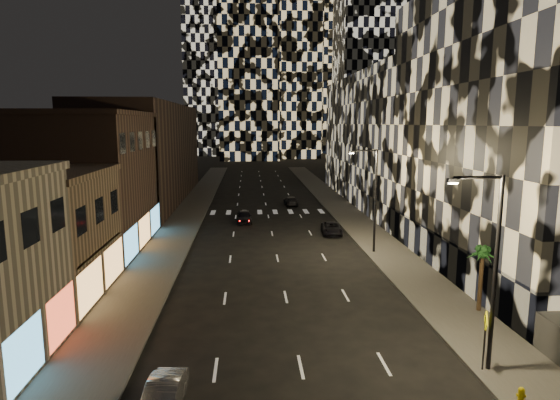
{
  "coord_description": "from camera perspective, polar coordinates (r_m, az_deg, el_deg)",
  "views": [
    {
      "loc": [
        -2.35,
        -9.36,
        11.36
      ],
      "look_at": [
        -0.17,
        23.06,
        6.0
      ],
      "focal_mm": 30.0,
      "sensor_mm": 36.0,
      "label": 1
    }
  ],
  "objects": [
    {
      "name": "sidewalk_right",
      "position": [
        61.67,
        7.78,
        -1.26
      ],
      "size": [
        4.0,
        120.0,
        0.15
      ],
      "primitive_type": "cube",
      "color": "#47443F",
      "rests_on": "ground"
    },
    {
      "name": "curb_right",
      "position": [
        61.29,
        5.86,
        -1.29
      ],
      "size": [
        0.2,
        120.0,
        0.15
      ],
      "primitive_type": "cube",
      "color": "#4C4C47",
      "rests_on": "ground"
    },
    {
      "name": "retail_brown",
      "position": [
        45.61,
        -22.56,
        1.9
      ],
      "size": [
        10.0,
        15.0,
        12.0
      ],
      "primitive_type": "cube",
      "color": "#463027",
      "rests_on": "ground"
    },
    {
      "name": "retail_filler_left",
      "position": [
        71.02,
        -15.81,
        5.5
      ],
      "size": [
        10.0,
        40.0,
        14.0
      ],
      "primitive_type": "cube",
      "color": "#463027",
      "rests_on": "ground"
    },
    {
      "name": "car_silver_parked",
      "position": [
        20.63,
        -14.1,
        -22.3
      ],
      "size": [
        1.59,
        3.88,
        1.25
      ],
      "primitive_type": "imported",
      "rotation": [
        0.0,
        0.0,
        -0.07
      ],
      "color": "#A2A2A7",
      "rests_on": "ground"
    },
    {
      "name": "midrise_filler_right",
      "position": [
        70.06,
        14.88,
        7.13
      ],
      "size": [
        16.0,
        40.0,
        18.0
      ],
      "primitive_type": "cube",
      "color": "#232326",
      "rests_on": "ground"
    },
    {
      "name": "car_dark_rightlane",
      "position": [
        48.7,
        6.32,
        -3.46
      ],
      "size": [
        2.26,
        4.39,
        1.18
      ],
      "primitive_type": "imported",
      "rotation": [
        0.0,
        0.0,
        -0.07
      ],
      "color": "black",
      "rests_on": "ground"
    },
    {
      "name": "ped_sign",
      "position": [
        23.91,
        23.74,
        -14.27
      ],
      "size": [
        0.4,
        0.89,
        2.84
      ],
      "rotation": [
        0.0,
        0.0,
        -0.38
      ],
      "color": "black",
      "rests_on": "sidewalk_right"
    },
    {
      "name": "streetlight_near",
      "position": [
        22.92,
        24.34,
        -6.68
      ],
      "size": [
        2.55,
        0.25,
        9.0
      ],
      "color": "black",
      "rests_on": "sidewalk_right"
    },
    {
      "name": "fire_hydrant",
      "position": [
        22.6,
        27.32,
        -20.48
      ],
      "size": [
        0.37,
        0.35,
        0.74
      ],
      "rotation": [
        0.0,
        0.0,
        -0.37
      ],
      "color": "yellow",
      "rests_on": "sidewalk_right"
    },
    {
      "name": "palm_tree",
      "position": [
        30.54,
        23.44,
        -6.42
      ],
      "size": [
        2.04,
        2.03,
        4.01
      ],
      "color": "#47331E",
      "rests_on": "sidewalk_right"
    },
    {
      "name": "curb_left",
      "position": [
        60.68,
        -9.02,
        -1.46
      ],
      "size": [
        0.2,
        120.0,
        0.15
      ],
      "primitive_type": "cube",
      "color": "#4C4C47",
      "rests_on": "ground"
    },
    {
      "name": "car_dark_oncoming",
      "position": [
        65.48,
        1.32,
        -0.09
      ],
      "size": [
        1.89,
        4.21,
        1.2
      ],
      "primitive_type": "imported",
      "rotation": [
        0.0,
        0.0,
        3.2
      ],
      "color": "black",
      "rests_on": "ground"
    },
    {
      "name": "midrise_right",
      "position": [
        40.57,
        29.88,
        7.63
      ],
      "size": [
        16.0,
        25.0,
        22.0
      ],
      "primitive_type": "cube",
      "color": "#232326",
      "rests_on": "ground"
    },
    {
      "name": "streetlight_far",
      "position": [
        41.23,
        11.25,
        0.81
      ],
      "size": [
        2.55,
        0.25,
        9.0
      ],
      "color": "black",
      "rests_on": "sidewalk_right"
    },
    {
      "name": "retail_tan",
      "position": [
        34.5,
        -28.94,
        -4.14
      ],
      "size": [
        10.0,
        10.0,
        8.0
      ],
      "primitive_type": "cube",
      "color": "brown",
      "rests_on": "ground"
    },
    {
      "name": "tower_center_low",
      "position": [
        153.67,
        -3.91,
        22.96
      ],
      "size": [
        18.0,
        18.0,
        95.0
      ],
      "primitive_type": "cube",
      "color": "black",
      "rests_on": "ground"
    },
    {
      "name": "sidewalk_left",
      "position": [
        60.91,
        -10.99,
        -1.48
      ],
      "size": [
        4.0,
        120.0,
        0.15
      ],
      "primitive_type": "cube",
      "color": "#47443F",
      "rests_on": "ground"
    },
    {
      "name": "car_dark_midlane",
      "position": [
        54.07,
        -4.35,
        -2.03
      ],
      "size": [
        1.76,
        4.15,
        1.4
      ],
      "primitive_type": "imported",
      "rotation": [
        0.0,
        0.0,
        0.03
      ],
      "color": "black",
      "rests_on": "ground"
    },
    {
      "name": "midrise_base",
      "position": [
        38.19,
        18.98,
        -6.12
      ],
      "size": [
        0.6,
        25.0,
        3.0
      ],
      "primitive_type": "cube",
      "color": "#383838",
      "rests_on": "ground"
    }
  ]
}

